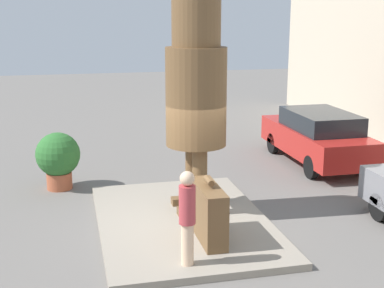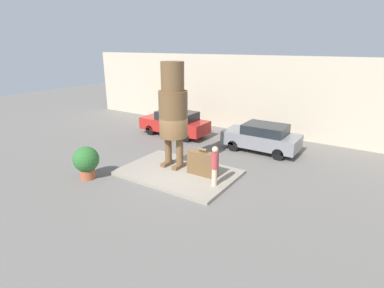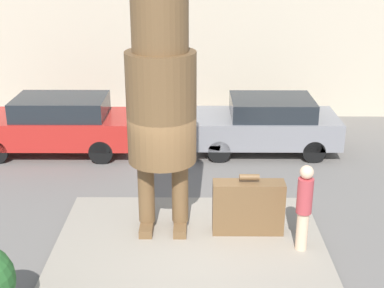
{
  "view_description": "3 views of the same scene",
  "coord_description": "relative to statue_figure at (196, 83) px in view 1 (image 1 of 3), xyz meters",
  "views": [
    {
      "loc": [
        10.47,
        -2.25,
        4.43
      ],
      "look_at": [
        0.09,
        0.19,
        1.8
      ],
      "focal_mm": 50.0,
      "sensor_mm": 36.0,
      "label": 1
    },
    {
      "loc": [
        7.45,
        -10.26,
        5.69
      ],
      "look_at": [
        0.64,
        0.19,
        1.52
      ],
      "focal_mm": 28.0,
      "sensor_mm": 36.0,
      "label": 2
    },
    {
      "loc": [
        0.1,
        -9.14,
        5.54
      ],
      "look_at": [
        0.04,
        0.01,
        2.1
      ],
      "focal_mm": 50.0,
      "sensor_mm": 36.0,
      "label": 3
    }
  ],
  "objects": [
    {
      "name": "pedestal",
      "position": [
        0.54,
        -0.42,
        -2.91
      ],
      "size": [
        5.18,
        3.55,
        0.14
      ],
      "color": "gray",
      "rests_on": "ground_plane"
    },
    {
      "name": "giant_suitcase",
      "position": [
        1.68,
        -0.16,
        -2.29
      ],
      "size": [
        1.4,
        0.41,
        1.25
      ],
      "color": "brown",
      "rests_on": "pedestal"
    },
    {
      "name": "statue_figure",
      "position": [
        0.0,
        0.0,
        0.0
      ],
      "size": [
        1.31,
        1.31,
        4.85
      ],
      "color": "brown",
      "rests_on": "pedestal"
    },
    {
      "name": "planter_pot",
      "position": [
        -2.56,
        -3.0,
        -2.14
      ],
      "size": [
        1.13,
        1.13,
        1.48
      ],
      "color": "#AD5638",
      "rests_on": "ground_plane"
    },
    {
      "name": "tourist",
      "position": [
        2.63,
        -0.79,
        -1.91
      ],
      "size": [
        0.29,
        0.29,
        1.7
      ],
      "color": "beige",
      "rests_on": "pedestal"
    },
    {
      "name": "ground_plane",
      "position": [
        0.54,
        -0.42,
        -2.98
      ],
      "size": [
        60.0,
        60.0,
        0.0
      ],
      "primitive_type": "plane",
      "color": "slate"
    },
    {
      "name": "parked_car_red",
      "position": [
        -3.24,
        4.5,
        -2.13
      ],
      "size": [
        4.52,
        1.78,
        1.61
      ],
      "rotation": [
        0.0,
        0.0,
        3.14
      ],
      "color": "#B2231E",
      "rests_on": "ground_plane"
    }
  ]
}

